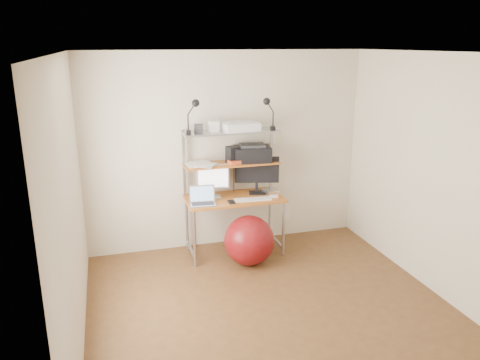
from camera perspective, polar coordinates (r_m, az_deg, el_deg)
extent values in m
plane|color=brown|center=(4.86, 4.06, -15.69)|extent=(3.60, 3.60, 0.00)
plane|color=silver|center=(4.12, 4.78, 15.22)|extent=(3.60, 3.60, 0.00)
plane|color=beige|center=(5.99, -1.64, 3.56)|extent=(3.60, 0.00, 3.60)
plane|color=beige|center=(2.85, 17.40, -12.24)|extent=(3.60, 0.00, 3.60)
plane|color=beige|center=(4.09, -20.01, -3.62)|extent=(0.00, 3.60, 3.60)
plane|color=beige|center=(5.22, 23.22, 0.28)|extent=(0.00, 3.60, 3.60)
cube|color=#C06525|center=(5.80, -0.70, -2.27)|extent=(1.20, 0.60, 0.03)
cylinder|color=#A4A4A9|center=(5.58, -5.56, -7.20)|extent=(0.04, 0.04, 0.71)
cylinder|color=#A4A4A9|center=(6.05, -6.49, -5.29)|extent=(0.04, 0.04, 0.71)
cylinder|color=#A4A4A9|center=(5.86, 5.31, -5.98)|extent=(0.04, 0.04, 0.71)
cylinder|color=#A4A4A9|center=(6.32, 3.59, -4.27)|extent=(0.04, 0.04, 0.71)
cube|color=#A4A4A9|center=(5.80, -6.84, 2.01)|extent=(0.03, 0.04, 0.84)
cube|color=#A4A4A9|center=(6.09, 3.81, 2.77)|extent=(0.03, 0.04, 0.84)
cube|color=#C06525|center=(5.80, -1.06, 2.01)|extent=(1.18, 0.34, 0.02)
cube|color=#A4A4A9|center=(5.71, -1.08, 5.90)|extent=(1.18, 0.34, 0.02)
cube|color=silver|center=(6.51, 5.74, -4.20)|extent=(0.08, 0.01, 0.12)
cube|color=#BABABF|center=(5.79, -3.25, -2.07)|extent=(0.20, 0.17, 0.01)
cylinder|color=#BABABF|center=(5.79, -3.31, -1.47)|extent=(0.03, 0.03, 0.10)
cube|color=#BABABF|center=(5.74, -3.34, 0.43)|extent=(0.40, 0.09, 0.30)
plane|color=white|center=(5.72, -3.30, 0.38)|extent=(0.36, 0.06, 0.36)
cube|color=black|center=(5.95, 2.09, -1.56)|extent=(0.24, 0.20, 0.01)
cylinder|color=black|center=(5.95, 2.04, -0.87)|extent=(0.03, 0.03, 0.12)
cube|color=black|center=(5.88, 2.06, 1.26)|extent=(0.55, 0.18, 0.34)
plane|color=blue|center=(5.87, 2.11, 1.22)|extent=(0.49, 0.13, 0.50)
cube|color=#B8B7BC|center=(5.55, -4.55, -2.94)|extent=(0.33, 0.24, 0.01)
cube|color=#2D2D2F|center=(5.55, -4.55, -2.85)|extent=(0.27, 0.16, 0.00)
cube|color=#B8B7BC|center=(5.62, -4.68, -1.57)|extent=(0.31, 0.09, 0.20)
plane|color=#7CA0D0|center=(5.62, -4.68, -1.57)|extent=(0.28, 0.10, 0.27)
cube|color=silver|center=(5.70, 1.60, -2.37)|extent=(0.46, 0.16, 0.01)
cube|color=silver|center=(5.81, 4.17, -1.98)|extent=(0.10, 0.07, 0.03)
cube|color=#B8B7BC|center=(6.00, 3.65, -1.32)|extent=(0.22, 0.22, 0.03)
cube|color=black|center=(5.61, -1.08, -2.69)|extent=(0.07, 0.14, 0.01)
cube|color=black|center=(5.86, 1.48, 3.22)|extent=(0.50, 0.38, 0.19)
cube|color=#2D2D2F|center=(5.84, 1.49, 4.25)|extent=(0.34, 0.27, 0.03)
cube|color=black|center=(5.77, -0.88, 3.11)|extent=(0.17, 0.17, 0.21)
cube|color=#CD4B20|center=(5.73, -0.57, 2.20)|extent=(0.19, 0.14, 0.05)
cube|color=silver|center=(5.72, 0.02, 6.52)|extent=(0.46, 0.32, 0.10)
cube|color=#BABABF|center=(5.71, 0.02, 7.08)|extent=(0.39, 0.25, 0.02)
cube|color=silver|center=(5.65, -3.21, 6.53)|extent=(0.12, 0.11, 0.13)
cube|color=#2D2D2F|center=(5.61, -5.07, 6.29)|extent=(0.12, 0.12, 0.10)
cube|color=black|center=(5.51, -6.30, 5.80)|extent=(0.05, 0.06, 0.05)
cylinder|color=black|center=(5.49, -6.34, 6.98)|extent=(0.02, 0.02, 0.18)
sphere|color=black|center=(5.47, -5.43, 9.32)|extent=(0.09, 0.09, 0.09)
cube|color=black|center=(5.78, 4.03, 6.34)|extent=(0.05, 0.06, 0.05)
cylinder|color=black|center=(5.76, 4.06, 7.44)|extent=(0.02, 0.02, 0.18)
sphere|color=black|center=(5.69, 3.27, 9.55)|extent=(0.09, 0.09, 0.09)
sphere|color=maroon|center=(5.65, 1.11, -7.38)|extent=(0.60, 0.60, 0.60)
cube|color=white|center=(5.72, -5.54, 1.86)|extent=(0.23, 0.30, 0.00)
cube|color=white|center=(5.67, -4.14, 1.83)|extent=(0.33, 0.35, 0.00)
cube|color=white|center=(5.75, -4.72, 2.07)|extent=(0.26, 0.31, 0.00)
cube|color=white|center=(5.69, -4.50, 1.98)|extent=(0.21, 0.28, 0.00)
cube|color=white|center=(5.71, -4.77, 2.06)|extent=(0.26, 0.31, 0.00)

